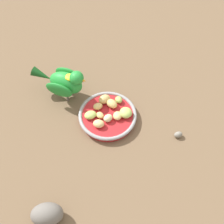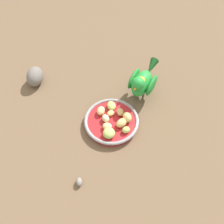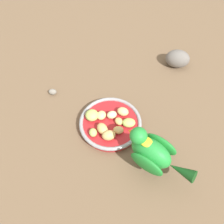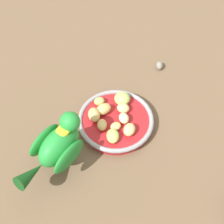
% 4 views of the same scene
% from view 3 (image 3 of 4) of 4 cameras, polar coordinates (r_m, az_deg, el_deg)
% --- Properties ---
extents(ground_plane, '(4.00, 4.00, 0.00)m').
position_cam_3_polar(ground_plane, '(0.74, -2.09, -5.11)').
color(ground_plane, brown).
extents(feeding_bowl, '(0.18, 0.18, 0.03)m').
position_cam_3_polar(feeding_bowl, '(0.74, -0.36, -2.63)').
color(feeding_bowl, '#AD1E23').
rests_on(feeding_bowl, ground_plane).
extents(apple_piece_0, '(0.03, 0.03, 0.02)m').
position_cam_3_polar(apple_piece_0, '(0.73, 1.54, -2.08)').
color(apple_piece_0, tan).
rests_on(apple_piece_0, feeding_bowl).
extents(apple_piece_1, '(0.04, 0.05, 0.03)m').
position_cam_3_polar(apple_piece_1, '(0.71, -2.25, -3.48)').
color(apple_piece_1, tan).
rests_on(apple_piece_1, feeding_bowl).
extents(apple_piece_2, '(0.04, 0.04, 0.02)m').
position_cam_3_polar(apple_piece_2, '(0.74, -2.11, -0.72)').
color(apple_piece_2, '#E5C67F').
rests_on(apple_piece_2, feeding_bowl).
extents(apple_piece_3, '(0.04, 0.03, 0.03)m').
position_cam_3_polar(apple_piece_3, '(0.70, -0.75, -5.24)').
color(apple_piece_3, tan).
rests_on(apple_piece_3, feeding_bowl).
extents(apple_piece_4, '(0.03, 0.03, 0.02)m').
position_cam_3_polar(apple_piece_4, '(0.74, -0.04, -0.65)').
color(apple_piece_4, beige).
rests_on(apple_piece_4, feeding_bowl).
extents(apple_piece_5, '(0.03, 0.02, 0.02)m').
position_cam_3_polar(apple_piece_5, '(0.71, 1.42, -4.07)').
color(apple_piece_5, tan).
rests_on(apple_piece_5, feeding_bowl).
extents(apple_piece_6, '(0.05, 0.05, 0.03)m').
position_cam_3_polar(apple_piece_6, '(0.74, -4.52, -0.72)').
color(apple_piece_6, '#B2CC66').
rests_on(apple_piece_6, feeding_bowl).
extents(apple_piece_7, '(0.04, 0.04, 0.02)m').
position_cam_3_polar(apple_piece_7, '(0.74, 2.45, 0.10)').
color(apple_piece_7, '#E5C67F').
rests_on(apple_piece_7, feeding_bowl).
extents(apple_piece_8, '(0.04, 0.03, 0.02)m').
position_cam_3_polar(apple_piece_8, '(0.73, 3.79, -2.41)').
color(apple_piece_8, '#B2CC66').
rests_on(apple_piece_8, feeding_bowl).
extents(apple_piece_9, '(0.03, 0.03, 0.02)m').
position_cam_3_polar(apple_piece_9, '(0.71, -4.28, -4.60)').
color(apple_piece_9, '#B2CC66').
rests_on(apple_piece_9, feeding_bowl).
extents(parrot, '(0.16, 0.15, 0.13)m').
position_cam_3_polar(parrot, '(0.64, 9.07, -8.91)').
color(parrot, '#59544C').
rests_on(parrot, ground_plane).
extents(rock_large, '(0.10, 0.08, 0.06)m').
position_cam_3_polar(rock_large, '(0.92, 14.49, 11.50)').
color(rock_large, slate).
rests_on(rock_large, ground_plane).
extents(pebble_0, '(0.03, 0.02, 0.02)m').
position_cam_3_polar(pebble_0, '(0.84, -13.20, 4.43)').
color(pebble_0, gray).
rests_on(pebble_0, ground_plane).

